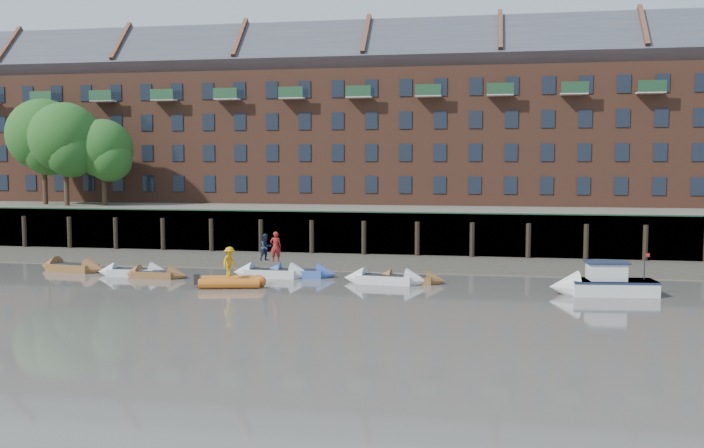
% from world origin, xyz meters
% --- Properties ---
extents(ground, '(220.00, 220.00, 0.00)m').
position_xyz_m(ground, '(0.00, 0.00, 0.00)').
color(ground, '#5D5952').
rests_on(ground, ground).
extents(foreshore, '(110.00, 8.00, 0.50)m').
position_xyz_m(foreshore, '(0.00, 18.00, 0.00)').
color(foreshore, '#3D382F').
rests_on(foreshore, ground).
extents(mud_band, '(110.00, 1.60, 0.10)m').
position_xyz_m(mud_band, '(0.00, 14.60, 0.00)').
color(mud_band, '#4C4336').
rests_on(mud_band, ground).
extents(river_wall, '(110.00, 1.23, 3.30)m').
position_xyz_m(river_wall, '(-0.00, 22.38, 1.59)').
color(river_wall, '#2D2A26').
rests_on(river_wall, ground).
extents(bank_terrace, '(110.00, 28.00, 3.20)m').
position_xyz_m(bank_terrace, '(0.00, 36.00, 1.60)').
color(bank_terrace, '#5E594D').
rests_on(bank_terrace, ground).
extents(apartment_terrace, '(80.60, 15.56, 20.98)m').
position_xyz_m(apartment_terrace, '(-0.00, 36.99, 12.82)').
color(apartment_terrace, brown).
rests_on(apartment_terrace, bank_terrace).
extents(tree_cluster, '(11.76, 7.74, 9.40)m').
position_xyz_m(tree_cluster, '(-25.62, 27.35, 9.00)').
color(tree_cluster, '#3A281C').
rests_on(tree_cluster, bank_terrace).
extents(rowboat_0, '(5.06, 2.23, 1.42)m').
position_xyz_m(rowboat_0, '(-15.15, 10.56, 0.25)').
color(rowboat_0, brown).
rests_on(rowboat_0, ground).
extents(rowboat_1, '(4.58, 1.72, 1.30)m').
position_xyz_m(rowboat_1, '(-10.46, 9.58, 0.23)').
color(rowboat_1, silver).
rests_on(rowboat_1, ground).
extents(rowboat_2, '(4.13, 1.34, 1.19)m').
position_xyz_m(rowboat_2, '(-8.77, 9.01, 0.21)').
color(rowboat_2, brown).
rests_on(rowboat_2, ground).
extents(rowboat_3, '(4.96, 1.56, 1.43)m').
position_xyz_m(rowboat_3, '(-1.86, 10.51, 0.25)').
color(rowboat_3, silver).
rests_on(rowboat_3, ground).
extents(rowboat_4, '(4.66, 1.57, 1.33)m').
position_xyz_m(rowboat_4, '(-0.25, 10.83, 0.24)').
color(rowboat_4, '#3D5AAE').
rests_on(rowboat_4, ground).
extents(rowboat_5, '(5.04, 1.89, 1.43)m').
position_xyz_m(rowboat_5, '(5.26, 9.38, 0.25)').
color(rowboat_5, silver).
rests_on(rowboat_5, ground).
extents(rowboat_6, '(4.28, 1.43, 1.23)m').
position_xyz_m(rowboat_6, '(6.60, 9.73, 0.22)').
color(rowboat_6, brown).
rests_on(rowboat_6, ground).
extents(rib_tender, '(3.81, 2.46, 0.64)m').
position_xyz_m(rib_tender, '(-3.02, 6.76, 0.28)').
color(rib_tender, '#C76019').
rests_on(rib_tender, ground).
extents(motor_launch, '(5.66, 2.40, 2.27)m').
position_xyz_m(motor_launch, '(16.70, 7.74, 0.58)').
color(motor_launch, silver).
rests_on(motor_launch, ground).
extents(person_rower_a, '(0.77, 0.62, 1.85)m').
position_xyz_m(person_rower_a, '(-1.58, 10.42, 1.89)').
color(person_rower_a, maroon).
rests_on(person_rower_a, rowboat_3).
extents(person_rower_b, '(1.00, 1.02, 1.66)m').
position_xyz_m(person_rower_b, '(-2.29, 10.76, 1.79)').
color(person_rower_b, '#19233F').
rests_on(person_rower_b, rowboat_3).
extents(person_rib_crew, '(0.94, 1.22, 1.66)m').
position_xyz_m(person_rib_crew, '(-3.19, 6.69, 1.43)').
color(person_rib_crew, orange).
rests_on(person_rib_crew, rib_tender).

